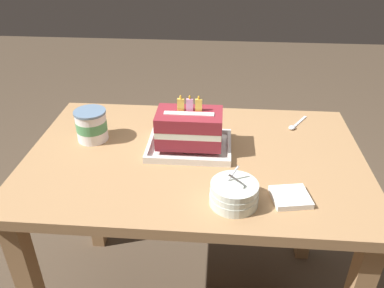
{
  "coord_description": "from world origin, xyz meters",
  "views": [
    {
      "loc": [
        0.08,
        -1.12,
        1.48
      ],
      "look_at": [
        -0.01,
        0.02,
        0.79
      ],
      "focal_mm": 36.66,
      "sensor_mm": 36.0,
      "label": 1
    }
  ],
  "objects_px": {
    "foil_tray": "(189,147)",
    "serving_spoon_near_tray": "(294,126)",
    "napkin_pile": "(291,197)",
    "bowl_stack": "(234,194)",
    "ice_cream_tub": "(92,125)",
    "birthday_cake": "(189,128)"
  },
  "relations": [
    {
      "from": "foil_tray",
      "to": "napkin_pile",
      "type": "distance_m",
      "value": 0.41
    },
    {
      "from": "napkin_pile",
      "to": "bowl_stack",
      "type": "bearing_deg",
      "value": -170.15
    },
    {
      "from": "serving_spoon_near_tray",
      "to": "foil_tray",
      "type": "bearing_deg",
      "value": -154.12
    },
    {
      "from": "birthday_cake",
      "to": "napkin_pile",
      "type": "relative_size",
      "value": 1.84
    },
    {
      "from": "birthday_cake",
      "to": "foil_tray",
      "type": "bearing_deg",
      "value": -90.0
    },
    {
      "from": "foil_tray",
      "to": "serving_spoon_near_tray",
      "type": "distance_m",
      "value": 0.43
    },
    {
      "from": "ice_cream_tub",
      "to": "serving_spoon_near_tray",
      "type": "height_order",
      "value": "ice_cream_tub"
    },
    {
      "from": "foil_tray",
      "to": "bowl_stack",
      "type": "height_order",
      "value": "bowl_stack"
    },
    {
      "from": "birthday_cake",
      "to": "serving_spoon_near_tray",
      "type": "bearing_deg",
      "value": 25.86
    },
    {
      "from": "serving_spoon_near_tray",
      "to": "bowl_stack",
      "type": "bearing_deg",
      "value": -116.57
    },
    {
      "from": "bowl_stack",
      "to": "serving_spoon_near_tray",
      "type": "xyz_separation_m",
      "value": [
        0.24,
        0.47,
        -0.03
      ]
    },
    {
      "from": "bowl_stack",
      "to": "serving_spoon_near_tray",
      "type": "bearing_deg",
      "value": 63.43
    },
    {
      "from": "birthday_cake",
      "to": "napkin_pile",
      "type": "height_order",
      "value": "birthday_cake"
    },
    {
      "from": "napkin_pile",
      "to": "ice_cream_tub",
      "type": "bearing_deg",
      "value": 156.22
    },
    {
      "from": "foil_tray",
      "to": "birthday_cake",
      "type": "distance_m",
      "value": 0.08
    },
    {
      "from": "birthday_cake",
      "to": "bowl_stack",
      "type": "relative_size",
      "value": 1.6
    },
    {
      "from": "foil_tray",
      "to": "bowl_stack",
      "type": "distance_m",
      "value": 0.32
    },
    {
      "from": "serving_spoon_near_tray",
      "to": "birthday_cake",
      "type": "bearing_deg",
      "value": -154.14
    },
    {
      "from": "serving_spoon_near_tray",
      "to": "napkin_pile",
      "type": "relative_size",
      "value": 1.09
    },
    {
      "from": "serving_spoon_near_tray",
      "to": "napkin_pile",
      "type": "bearing_deg",
      "value": -99.34
    },
    {
      "from": "napkin_pile",
      "to": "serving_spoon_near_tray",
      "type": "bearing_deg",
      "value": 80.66
    },
    {
      "from": "foil_tray",
      "to": "napkin_pile",
      "type": "xyz_separation_m",
      "value": [
        0.31,
        -0.26,
        0.0
      ]
    }
  ]
}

